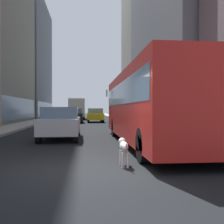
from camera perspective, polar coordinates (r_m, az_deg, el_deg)
ground_plane at (r=42.04m, az=-5.56°, el=-1.50°), size 120.00×120.00×0.00m
sidewalk_left at (r=42.43m, az=-13.28°, el=-1.40°), size 2.40×110.00×0.15m
sidewalk_right at (r=42.42m, az=2.17°, el=-1.38°), size 2.40×110.00×0.15m
building_left_far at (r=54.41m, az=-18.39°, el=10.10°), size 9.31×19.43×21.12m
building_right_mid at (r=33.13m, az=16.64°, el=18.40°), size 10.46×21.43×23.36m
building_right_far at (r=52.96m, az=8.21°, el=19.46°), size 8.98×15.69×37.35m
transit_bus at (r=12.11m, az=7.67°, el=1.82°), size 2.78×11.53×3.05m
car_silver_sedan at (r=14.23m, az=-10.51°, el=-2.22°), size 1.86×4.33×1.62m
car_white_van at (r=53.34m, az=-6.83°, el=-0.19°), size 1.75×3.90×1.62m
car_black_suv at (r=31.65m, az=-7.75°, el=-0.69°), size 1.89×4.76×1.62m
car_grey_wagon at (r=42.14m, az=-3.93°, el=-0.38°), size 1.71×4.13×1.62m
car_yellow_taxi at (r=32.71m, az=-3.47°, el=-0.64°), size 1.86×4.53×1.62m
box_truck at (r=42.71m, az=-7.17°, el=0.76°), size 2.30×7.50×3.05m
dalmatian_dog at (r=7.44m, az=2.39°, el=-7.14°), size 0.22×0.96×0.72m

